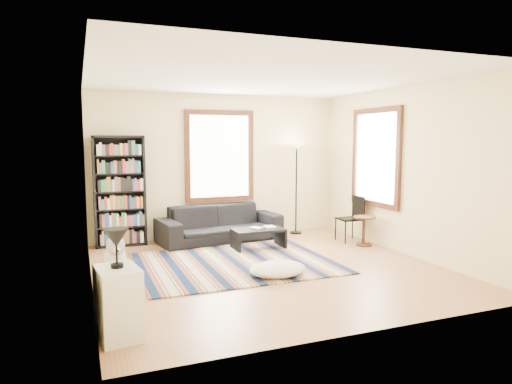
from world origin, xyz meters
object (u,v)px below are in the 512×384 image
object	(u,v)px
coffee_table	(258,239)
floor_cushion	(278,269)
side_table	(364,231)
folding_chair	(349,219)
sofa	(220,223)
white_cabinet	(118,303)
floor_lamp	(296,189)
bookshelf	(120,191)
dog	(114,258)

from	to	relation	value
coffee_table	floor_cushion	bearing A→B (deg)	-102.17
side_table	folding_chair	xyz separation A→B (m)	(-0.05, 0.42, 0.16)
sofa	white_cabinet	bearing A→B (deg)	-127.79
sofa	floor_lamp	distance (m)	1.77
bookshelf	folding_chair	distance (m)	4.29
coffee_table	side_table	world-z (taller)	side_table
coffee_table	side_table	xyz separation A→B (m)	(1.89, -0.48, 0.09)
sofa	folding_chair	distance (m)	2.47
bookshelf	floor_lamp	distance (m)	3.46
bookshelf	floor_lamp	xyz separation A→B (m)	(3.46, -0.17, -0.07)
coffee_table	white_cabinet	size ratio (longest dim) A/B	1.29
coffee_table	white_cabinet	xyz separation A→B (m)	(-2.61, -2.91, 0.17)
side_table	folding_chair	size ratio (longest dim) A/B	0.63
coffee_table	white_cabinet	distance (m)	3.92
side_table	dog	world-z (taller)	dog
folding_chair	white_cabinet	xyz separation A→B (m)	(-4.45, -2.85, -0.08)
sofa	bookshelf	xyz separation A→B (m)	(-1.80, 0.27, 0.66)
side_table	coffee_table	bearing A→B (deg)	165.69
floor_lamp	coffee_table	bearing A→B (deg)	-141.62
coffee_table	sofa	bearing A→B (deg)	117.49
bookshelf	folding_chair	world-z (taller)	bookshelf
floor_lamp	dog	world-z (taller)	floor_lamp
floor_lamp	side_table	bearing A→B (deg)	-65.02
folding_chair	dog	xyz separation A→B (m)	(-4.35, -0.90, -0.12)
floor_lamp	folding_chair	xyz separation A→B (m)	(0.62, -1.02, -0.50)
coffee_table	floor_lamp	world-z (taller)	floor_lamp
floor_lamp	white_cabinet	bearing A→B (deg)	-134.66
sofa	bookshelf	size ratio (longest dim) A/B	1.16
side_table	dog	size ratio (longest dim) A/B	0.87
dog	folding_chair	bearing A→B (deg)	8.52
sofa	coffee_table	distance (m)	0.98
bookshelf	dog	distance (m)	2.21
folding_chair	sofa	bearing A→B (deg)	159.05
sofa	floor_cushion	distance (m)	2.50
coffee_table	folding_chair	distance (m)	1.85
floor_lamp	white_cabinet	xyz separation A→B (m)	(-3.83, -3.87, -0.58)
floor_cushion	dog	size ratio (longest dim) A/B	1.33
sofa	white_cabinet	world-z (taller)	white_cabinet
side_table	dog	distance (m)	4.43
side_table	folding_chair	world-z (taller)	folding_chair
side_table	folding_chair	distance (m)	0.46
floor_cushion	folding_chair	bearing A→B (deg)	35.63
white_cabinet	floor_lamp	bearing A→B (deg)	36.98
sofa	side_table	size ratio (longest dim) A/B	4.31
floor_cushion	side_table	distance (m)	2.52
floor_cushion	folding_chair	xyz separation A→B (m)	(2.19, 1.57, 0.33)
floor_lamp	dog	size ratio (longest dim) A/B	2.99
coffee_table	folding_chair	size ratio (longest dim) A/B	1.05
bookshelf	white_cabinet	distance (m)	4.11
coffee_table	floor_lamp	distance (m)	1.72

